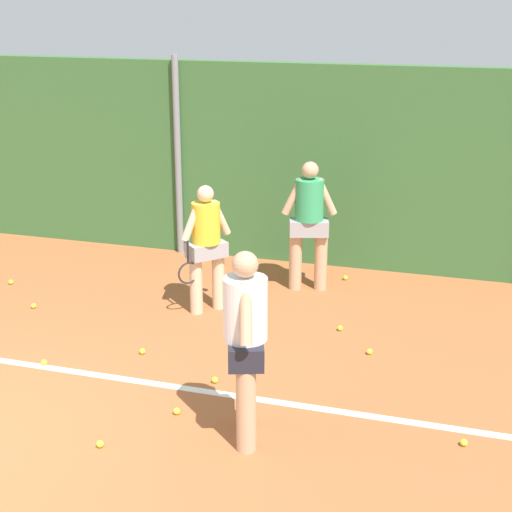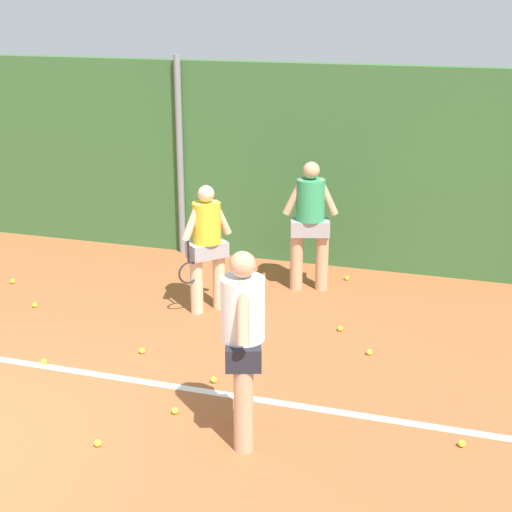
{
  "view_description": "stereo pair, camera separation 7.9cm",
  "coord_description": "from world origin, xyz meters",
  "px_view_note": "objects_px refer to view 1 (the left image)",
  "views": [
    {
      "loc": [
        4.44,
        -4.72,
        3.78
      ],
      "look_at": [
        2.01,
        3.24,
        0.97
      ],
      "focal_mm": 54.42,
      "sensor_mm": 36.0,
      "label": 1
    },
    {
      "loc": [
        4.51,
        -4.7,
        3.78
      ],
      "look_at": [
        2.01,
        3.24,
        0.97
      ],
      "focal_mm": 54.42,
      "sensor_mm": 36.0,
      "label": 2
    }
  ],
  "objects_px": {
    "player_midcourt": "(206,242)",
    "tennis_ball_3": "(44,363)",
    "player_foreground_near": "(245,337)",
    "tennis_ball_0": "(34,306)",
    "tennis_ball_12": "(340,328)",
    "player_backcourt_far": "(309,219)",
    "tennis_ball_11": "(142,351)",
    "tennis_ball_5": "(11,282)",
    "tennis_ball_6": "(215,380)",
    "tennis_ball_1": "(100,444)",
    "tennis_ball_9": "(345,278)",
    "tennis_ball_13": "(370,352)",
    "tennis_ball_10": "(177,411)",
    "tennis_ball_4": "(464,443)"
  },
  "relations": [
    {
      "from": "player_midcourt",
      "to": "tennis_ball_3",
      "type": "distance_m",
      "value": 2.43
    },
    {
      "from": "player_foreground_near",
      "to": "tennis_ball_0",
      "type": "bearing_deg",
      "value": 39.8
    },
    {
      "from": "player_foreground_near",
      "to": "tennis_ball_12",
      "type": "distance_m",
      "value": 2.76
    },
    {
      "from": "tennis_ball_3",
      "to": "tennis_ball_12",
      "type": "bearing_deg",
      "value": 32.42
    },
    {
      "from": "player_backcourt_far",
      "to": "tennis_ball_11",
      "type": "xyz_separation_m",
      "value": [
        -1.29,
        -2.51,
        -0.95
      ]
    },
    {
      "from": "tennis_ball_5",
      "to": "tennis_ball_6",
      "type": "bearing_deg",
      "value": -27.12
    },
    {
      "from": "player_foreground_near",
      "to": "tennis_ball_5",
      "type": "xyz_separation_m",
      "value": [
        -4.28,
        2.78,
        -0.96
      ]
    },
    {
      "from": "tennis_ball_6",
      "to": "tennis_ball_12",
      "type": "xyz_separation_m",
      "value": [
        0.98,
        1.66,
        0.0
      ]
    },
    {
      "from": "player_midcourt",
      "to": "tennis_ball_1",
      "type": "distance_m",
      "value": 3.34
    },
    {
      "from": "tennis_ball_3",
      "to": "tennis_ball_9",
      "type": "bearing_deg",
      "value": 53.7
    },
    {
      "from": "tennis_ball_3",
      "to": "tennis_ball_13",
      "type": "height_order",
      "value": "same"
    },
    {
      "from": "tennis_ball_9",
      "to": "tennis_ball_13",
      "type": "bearing_deg",
      "value": -72.84
    },
    {
      "from": "tennis_ball_5",
      "to": "player_backcourt_far",
      "type": "bearing_deg",
      "value": 14.72
    },
    {
      "from": "player_backcourt_far",
      "to": "tennis_ball_13",
      "type": "bearing_deg",
      "value": -73.56
    },
    {
      "from": "tennis_ball_11",
      "to": "tennis_ball_3",
      "type": "bearing_deg",
      "value": -147.69
    },
    {
      "from": "player_midcourt",
      "to": "tennis_ball_12",
      "type": "relative_size",
      "value": 24.45
    },
    {
      "from": "tennis_ball_6",
      "to": "tennis_ball_12",
      "type": "distance_m",
      "value": 1.93
    },
    {
      "from": "player_midcourt",
      "to": "tennis_ball_1",
      "type": "relative_size",
      "value": 24.45
    },
    {
      "from": "tennis_ball_10",
      "to": "tennis_ball_4",
      "type": "bearing_deg",
      "value": 5.11
    },
    {
      "from": "player_foreground_near",
      "to": "player_midcourt",
      "type": "height_order",
      "value": "player_foreground_near"
    },
    {
      "from": "player_foreground_near",
      "to": "tennis_ball_9",
      "type": "bearing_deg",
      "value": -20.32
    },
    {
      "from": "tennis_ball_0",
      "to": "tennis_ball_12",
      "type": "bearing_deg",
      "value": 6.65
    },
    {
      "from": "tennis_ball_9",
      "to": "tennis_ball_10",
      "type": "xyz_separation_m",
      "value": [
        -0.85,
        -4.09,
        0.0
      ]
    },
    {
      "from": "player_backcourt_far",
      "to": "tennis_ball_12",
      "type": "bearing_deg",
      "value": -76.84
    },
    {
      "from": "tennis_ball_1",
      "to": "tennis_ball_11",
      "type": "bearing_deg",
      "value": 103.51
    },
    {
      "from": "player_foreground_near",
      "to": "tennis_ball_0",
      "type": "height_order",
      "value": "player_foreground_near"
    },
    {
      "from": "tennis_ball_3",
      "to": "tennis_ball_9",
      "type": "relative_size",
      "value": 1.0
    },
    {
      "from": "player_backcourt_far",
      "to": "tennis_ball_3",
      "type": "height_order",
      "value": "player_backcourt_far"
    },
    {
      "from": "tennis_ball_13",
      "to": "tennis_ball_3",
      "type": "bearing_deg",
      "value": -158.7
    },
    {
      "from": "tennis_ball_6",
      "to": "tennis_ball_11",
      "type": "height_order",
      "value": "same"
    },
    {
      "from": "tennis_ball_5",
      "to": "player_foreground_near",
      "type": "bearing_deg",
      "value": -32.99
    },
    {
      "from": "player_midcourt",
      "to": "tennis_ball_12",
      "type": "distance_m",
      "value": 1.94
    },
    {
      "from": "tennis_ball_3",
      "to": "tennis_ball_11",
      "type": "bearing_deg",
      "value": 32.31
    },
    {
      "from": "player_midcourt",
      "to": "tennis_ball_11",
      "type": "distance_m",
      "value": 1.66
    },
    {
      "from": "tennis_ball_3",
      "to": "tennis_ball_5",
      "type": "bearing_deg",
      "value": 130.95
    },
    {
      "from": "tennis_ball_3",
      "to": "tennis_ball_9",
      "type": "xyz_separation_m",
      "value": [
        2.61,
        3.55,
        0.0
      ]
    },
    {
      "from": "player_backcourt_far",
      "to": "tennis_ball_5",
      "type": "relative_size",
      "value": 26.46
    },
    {
      "from": "tennis_ball_3",
      "to": "tennis_ball_0",
      "type": "bearing_deg",
      "value": 125.84
    },
    {
      "from": "tennis_ball_1",
      "to": "tennis_ball_11",
      "type": "distance_m",
      "value": 1.87
    },
    {
      "from": "tennis_ball_0",
      "to": "player_midcourt",
      "type": "bearing_deg",
      "value": 15.37
    },
    {
      "from": "tennis_ball_12",
      "to": "player_backcourt_far",
      "type": "bearing_deg",
      "value": 119.04
    },
    {
      "from": "player_foreground_near",
      "to": "tennis_ball_6",
      "type": "relative_size",
      "value": 26.84
    },
    {
      "from": "player_midcourt",
      "to": "tennis_ball_0",
      "type": "distance_m",
      "value": 2.38
    },
    {
      "from": "tennis_ball_5",
      "to": "tennis_ball_11",
      "type": "relative_size",
      "value": 1.0
    },
    {
      "from": "tennis_ball_9",
      "to": "tennis_ball_11",
      "type": "height_order",
      "value": "same"
    },
    {
      "from": "player_foreground_near",
      "to": "tennis_ball_10",
      "type": "relative_size",
      "value": 26.84
    },
    {
      "from": "tennis_ball_6",
      "to": "tennis_ball_13",
      "type": "bearing_deg",
      "value": 38.54
    },
    {
      "from": "tennis_ball_12",
      "to": "tennis_ball_10",
      "type": "bearing_deg",
      "value": -115.24
    },
    {
      "from": "player_backcourt_far",
      "to": "tennis_ball_1",
      "type": "xyz_separation_m",
      "value": [
        -0.85,
        -4.33,
        -0.95
      ]
    },
    {
      "from": "tennis_ball_0",
      "to": "tennis_ball_4",
      "type": "xyz_separation_m",
      "value": [
        5.39,
        -1.67,
        0.0
      ]
    }
  ]
}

